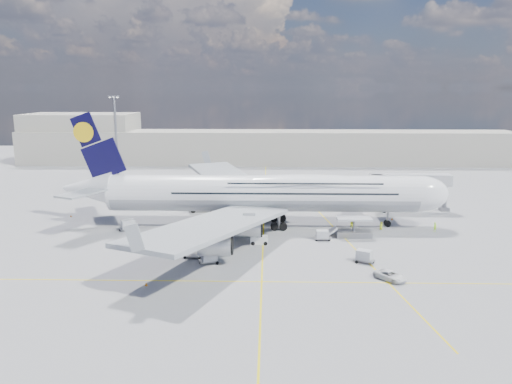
{
  "coord_description": "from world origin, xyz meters",
  "views": [
    {
      "loc": [
        0.85,
        -87.85,
        27.45
      ],
      "look_at": [
        -1.52,
        8.0,
        7.4
      ],
      "focal_mm": 35.0,
      "sensor_mm": 36.0,
      "label": 1
    }
  ],
  "objects_px": {
    "baggage_tug": "(259,240)",
    "cone_nose": "(392,219)",
    "cone_wing_left_outer": "(218,201)",
    "dolly_row_b": "(159,247)",
    "catering_truck_inner": "(202,204)",
    "dolly_nose_near": "(322,235)",
    "crew_wing": "(219,241)",
    "dolly_back": "(128,225)",
    "dolly_row_a": "(192,256)",
    "crew_nose": "(435,227)",
    "service_van": "(390,276)",
    "crew_tug": "(229,248)",
    "cargo_loader": "(353,230)",
    "cone_tail": "(71,216)",
    "jet_bridge": "(399,183)",
    "crew_loader": "(352,225)",
    "dolly_row_c": "(209,256)",
    "airliner": "(265,193)",
    "catering_truck_outer": "(180,188)",
    "cone_wing_left_inner": "(259,208)",
    "cone_wing_right_inner": "(189,236)",
    "cone_wing_right_outer": "(146,284)",
    "dolly_nose_far": "(364,256)",
    "crew_van": "(381,226)"
  },
  "relations": [
    {
      "from": "dolly_nose_near",
      "to": "catering_truck_inner",
      "type": "xyz_separation_m",
      "value": [
        -24.94,
        21.02,
        0.84
      ]
    },
    {
      "from": "crew_wing",
      "to": "crew_tug",
      "type": "distance_m",
      "value": 4.0
    },
    {
      "from": "crew_nose",
      "to": "dolly_nose_far",
      "type": "bearing_deg",
      "value": -160.86
    },
    {
      "from": "dolly_row_a",
      "to": "crew_wing",
      "type": "distance_m",
      "value": 6.92
    },
    {
      "from": "crew_van",
      "to": "cone_wing_left_inner",
      "type": "bearing_deg",
      "value": 2.51
    },
    {
      "from": "crew_wing",
      "to": "cone_tail",
      "type": "relative_size",
      "value": 3.98
    },
    {
      "from": "cone_wing_right_inner",
      "to": "dolly_row_b",
      "type": "bearing_deg",
      "value": -112.85
    },
    {
      "from": "dolly_nose_near",
      "to": "cone_nose",
      "type": "height_order",
      "value": "dolly_nose_near"
    },
    {
      "from": "baggage_tug",
      "to": "cone_wing_left_outer",
      "type": "relative_size",
      "value": 5.55
    },
    {
      "from": "airliner",
      "to": "cone_nose",
      "type": "bearing_deg",
      "value": 10.68
    },
    {
      "from": "cargo_loader",
      "to": "crew_van",
      "type": "distance_m",
      "value": 7.92
    },
    {
      "from": "crew_nose",
      "to": "service_van",
      "type": "bearing_deg",
      "value": -147.14
    },
    {
      "from": "dolly_nose_near",
      "to": "cone_tail",
      "type": "bearing_deg",
      "value": 162.8
    },
    {
      "from": "dolly_nose_far",
      "to": "crew_van",
      "type": "xyz_separation_m",
      "value": [
        6.91,
        18.93,
        -0.29
      ]
    },
    {
      "from": "catering_truck_inner",
      "to": "service_van",
      "type": "bearing_deg",
      "value": -60.83
    },
    {
      "from": "jet_bridge",
      "to": "dolly_row_c",
      "type": "height_order",
      "value": "jet_bridge"
    },
    {
      "from": "catering_truck_outer",
      "to": "cone_wing_left_inner",
      "type": "distance_m",
      "value": 27.08
    },
    {
      "from": "crew_wing",
      "to": "crew_van",
      "type": "distance_m",
      "value": 33.06
    },
    {
      "from": "crew_loader",
      "to": "crew_tug",
      "type": "height_order",
      "value": "crew_loader"
    },
    {
      "from": "airliner",
      "to": "crew_loader",
      "type": "distance_m",
      "value": 18.36
    },
    {
      "from": "dolly_row_a",
      "to": "crew_tug",
      "type": "distance_m",
      "value": 6.35
    },
    {
      "from": "crew_tug",
      "to": "cone_wing_left_outer",
      "type": "distance_m",
      "value": 39.37
    },
    {
      "from": "dolly_row_a",
      "to": "baggage_tug",
      "type": "bearing_deg",
      "value": 47.33
    },
    {
      "from": "cone_nose",
      "to": "cone_wing_left_outer",
      "type": "bearing_deg",
      "value": 157.1
    },
    {
      "from": "airliner",
      "to": "cone_tail",
      "type": "relative_size",
      "value": 158.83
    },
    {
      "from": "dolly_back",
      "to": "crew_wing",
      "type": "height_order",
      "value": "dolly_back"
    },
    {
      "from": "airliner",
      "to": "cone_tail",
      "type": "height_order",
      "value": "airliner"
    },
    {
      "from": "catering_truck_inner",
      "to": "crew_wing",
      "type": "xyz_separation_m",
      "value": [
        6.3,
        -25.51,
        -0.85
      ]
    },
    {
      "from": "dolly_row_b",
      "to": "baggage_tug",
      "type": "bearing_deg",
      "value": 37.29
    },
    {
      "from": "catering_truck_inner",
      "to": "cone_wing_left_inner",
      "type": "relative_size",
      "value": 11.82
    },
    {
      "from": "cone_wing_right_inner",
      "to": "crew_wing",
      "type": "bearing_deg",
      "value": -42.3
    },
    {
      "from": "dolly_nose_near",
      "to": "crew_wing",
      "type": "distance_m",
      "value": 19.18
    },
    {
      "from": "crew_nose",
      "to": "catering_truck_outer",
      "type": "bearing_deg",
      "value": 121.56
    },
    {
      "from": "airliner",
      "to": "dolly_row_b",
      "type": "height_order",
      "value": "airliner"
    },
    {
      "from": "dolly_row_c",
      "to": "crew_loader",
      "type": "height_order",
      "value": "dolly_row_c"
    },
    {
      "from": "dolly_back",
      "to": "cone_wing_left_outer",
      "type": "distance_m",
      "value": 29.63
    },
    {
      "from": "cargo_loader",
      "to": "crew_loader",
      "type": "height_order",
      "value": "cargo_loader"
    },
    {
      "from": "baggage_tug",
      "to": "cone_nose",
      "type": "relative_size",
      "value": 5.88
    },
    {
      "from": "cargo_loader",
      "to": "dolly_row_a",
      "type": "distance_m",
      "value": 31.12
    },
    {
      "from": "service_van",
      "to": "cone_nose",
      "type": "height_order",
      "value": "service_van"
    },
    {
      "from": "cone_nose",
      "to": "crew_wing",
      "type": "bearing_deg",
      "value": -151.28
    },
    {
      "from": "dolly_row_b",
      "to": "catering_truck_inner",
      "type": "xyz_separation_m",
      "value": [
        3.6,
        28.78,
        0.8
      ]
    },
    {
      "from": "jet_bridge",
      "to": "service_van",
      "type": "relative_size",
      "value": 3.81
    },
    {
      "from": "service_van",
      "to": "crew_loader",
      "type": "relative_size",
      "value": 2.64
    },
    {
      "from": "dolly_row_a",
      "to": "cone_wing_left_inner",
      "type": "relative_size",
      "value": 5.67
    },
    {
      "from": "crew_van",
      "to": "cone_wing_left_outer",
      "type": "height_order",
      "value": "crew_van"
    },
    {
      "from": "dolly_row_a",
      "to": "catering_truck_inner",
      "type": "bearing_deg",
      "value": 107.73
    },
    {
      "from": "cone_wing_right_outer",
      "to": "dolly_nose_near",
      "type": "bearing_deg",
      "value": 39.32
    },
    {
      "from": "baggage_tug",
      "to": "cone_nose",
      "type": "bearing_deg",
      "value": 31.18
    },
    {
      "from": "jet_bridge",
      "to": "dolly_nose_near",
      "type": "xyz_separation_m",
      "value": [
        -18.9,
        -20.51,
        -5.85
      ]
    }
  ]
}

